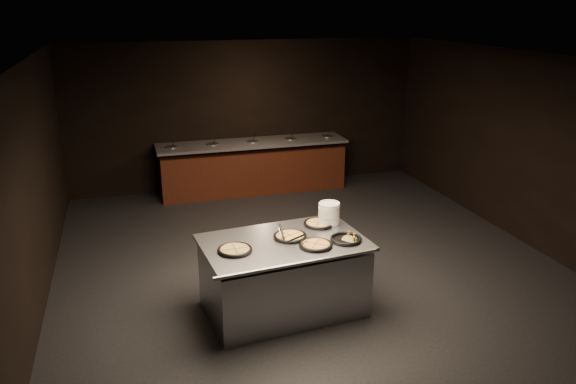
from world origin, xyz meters
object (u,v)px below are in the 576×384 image
object	(u,v)px
serving_counter	(284,277)
pan_veggie_whole	(235,250)
plate_stack	(329,214)
pan_cheese_whole	(290,236)

from	to	relation	value
serving_counter	pan_veggie_whole	distance (m)	0.79
serving_counter	plate_stack	xyz separation A→B (m)	(0.70, 0.35, 0.62)
pan_veggie_whole	pan_cheese_whole	distance (m)	0.74
serving_counter	pan_cheese_whole	world-z (taller)	pan_cheese_whole
pan_veggie_whole	pan_cheese_whole	bearing A→B (deg)	15.26
serving_counter	pan_veggie_whole	world-z (taller)	pan_veggie_whole
pan_veggie_whole	serving_counter	bearing A→B (deg)	11.18
plate_stack	pan_cheese_whole	world-z (taller)	plate_stack
plate_stack	pan_cheese_whole	size ratio (longest dim) A/B	0.70
pan_veggie_whole	pan_cheese_whole	size ratio (longest dim) A/B	0.99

